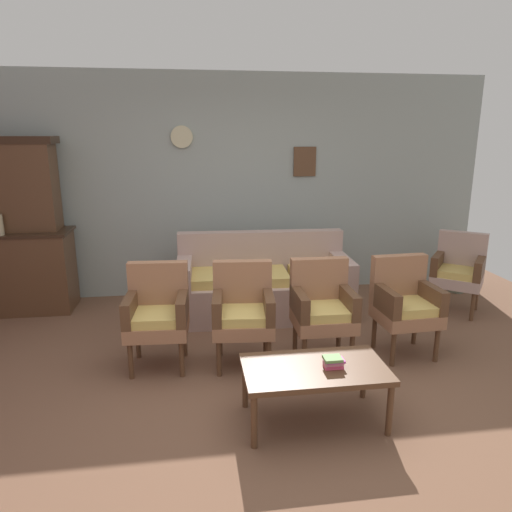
# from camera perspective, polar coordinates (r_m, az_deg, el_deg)

# --- Properties ---
(ground_plane) EXTENTS (7.68, 7.68, 0.00)m
(ground_plane) POSITION_cam_1_polar(r_m,az_deg,el_deg) (3.81, 1.29, -16.77)
(ground_plane) COLOR brown
(wall_back_with_decor) EXTENTS (6.40, 0.09, 2.70)m
(wall_back_with_decor) POSITION_cam_1_polar(r_m,az_deg,el_deg) (5.90, -2.85, 8.43)
(wall_back_with_decor) COLOR #939E99
(wall_back_with_decor) RESTS_ON ground
(side_cabinet) EXTENTS (1.16, 0.55, 0.93)m
(side_cabinet) POSITION_cam_1_polar(r_m,az_deg,el_deg) (5.98, -26.55, -1.67)
(side_cabinet) COLOR brown
(side_cabinet) RESTS_ON ground
(cabinet_upper_hutch) EXTENTS (0.99, 0.38, 1.03)m
(cabinet_upper_hutch) POSITION_cam_1_polar(r_m,az_deg,el_deg) (5.89, -27.41, 7.79)
(cabinet_upper_hutch) COLOR brown
(cabinet_upper_hutch) RESTS_ON side_cabinet
(floral_couch) EXTENTS (1.93, 0.87, 0.90)m
(floral_couch) POSITION_cam_1_polar(r_m,az_deg,el_deg) (5.29, 0.90, -3.68)
(floral_couch) COLOR tan
(floral_couch) RESTS_ON ground
(armchair_near_couch_end) EXTENTS (0.55, 0.52, 0.90)m
(armchair_near_couch_end) POSITION_cam_1_polar(r_m,az_deg,el_deg) (4.17, -11.86, -6.57)
(armchair_near_couch_end) COLOR #9E6B4C
(armchair_near_couch_end) RESTS_ON ground
(armchair_near_cabinet) EXTENTS (0.56, 0.54, 0.90)m
(armchair_near_cabinet) POSITION_cam_1_polar(r_m,az_deg,el_deg) (4.12, -1.59, -6.52)
(armchair_near_cabinet) COLOR #9E6B4C
(armchair_near_cabinet) RESTS_ON ground
(armchair_by_doorway) EXTENTS (0.53, 0.50, 0.90)m
(armchair_by_doorway) POSITION_cam_1_polar(r_m,az_deg,el_deg) (4.25, 8.05, -6.01)
(armchair_by_doorway) COLOR #9E6B4C
(armchair_by_doorway) RESTS_ON ground
(armchair_row_middle) EXTENTS (0.55, 0.52, 0.90)m
(armchair_row_middle) POSITION_cam_1_polar(r_m,az_deg,el_deg) (4.52, 17.59, -5.29)
(armchair_row_middle) COLOR #9E6B4C
(armchair_row_middle) RESTS_ON ground
(wingback_chair_by_fireplace) EXTENTS (0.71, 0.71, 0.90)m
(wingback_chair_by_fireplace) POSITION_cam_1_polar(r_m,az_deg,el_deg) (5.80, 23.34, -1.44)
(wingback_chair_by_fireplace) COLOR tan
(wingback_chair_by_fireplace) RESTS_ON ground
(coffee_table) EXTENTS (1.00, 0.56, 0.42)m
(coffee_table) POSITION_cam_1_polar(r_m,az_deg,el_deg) (3.39, 7.12, -13.83)
(coffee_table) COLOR brown
(coffee_table) RESTS_ON ground
(book_stack_on_table) EXTENTS (0.15, 0.11, 0.08)m
(book_stack_on_table) POSITION_cam_1_polar(r_m,az_deg,el_deg) (3.36, 9.36, -12.53)
(book_stack_on_table) COLOR #F14E7B
(book_stack_on_table) RESTS_ON coffee_table
(floor_vase_by_wall) EXTENTS (0.20, 0.20, 0.65)m
(floor_vase_by_wall) POSITION_cam_1_polar(r_m,az_deg,el_deg) (6.56, 23.35, -1.26)
(floor_vase_by_wall) COLOR #656D58
(floor_vase_by_wall) RESTS_ON ground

